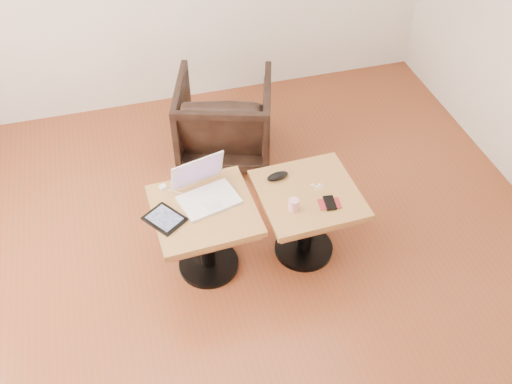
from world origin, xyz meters
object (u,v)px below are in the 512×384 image
object	(u,v)px
side_table_left	(205,224)
armchair	(225,118)
side_table_right	(307,208)
laptop	(205,191)
striped_cup	(293,205)

from	to	relation	value
side_table_left	armchair	world-z (taller)	armchair
side_table_right	laptop	xyz separation A→B (m)	(-0.63, 0.14, 0.19)
side_table_left	striped_cup	world-z (taller)	striped_cup
laptop	armchair	size ratio (longest dim) A/B	0.55
side_table_right	striped_cup	size ratio (longest dim) A/B	7.83
striped_cup	armchair	bearing A→B (deg)	95.80
striped_cup	armchair	size ratio (longest dim) A/B	0.11
side_table_right	laptop	bearing A→B (deg)	165.59
side_table_left	laptop	size ratio (longest dim) A/B	1.57
side_table_left	striped_cup	size ratio (longest dim) A/B	7.91
side_table_left	laptop	xyz separation A→B (m)	(0.03, 0.10, 0.19)
laptop	armchair	distance (m)	1.13
side_table_right	laptop	world-z (taller)	laptop
side_table_left	laptop	bearing A→B (deg)	68.57
side_table_left	striped_cup	bearing A→B (deg)	-19.42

